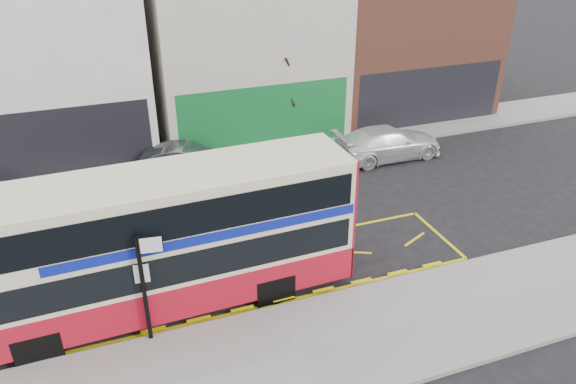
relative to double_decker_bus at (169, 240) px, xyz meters
name	(u,v)px	position (x,y,z in m)	size (l,w,h in m)	color
ground	(270,304)	(2.65, -1.05, -2.25)	(120.00, 120.00, 0.00)	black
pavement	(298,353)	(2.65, -3.35, -2.18)	(40.00, 4.00, 0.15)	gray
kerb	(274,309)	(2.65, -1.42, -2.18)	(40.00, 0.15, 0.15)	gray
far_pavement	(195,159)	(2.65, 9.95, -2.18)	(50.00, 3.00, 0.15)	gray
road_markings	(255,274)	(2.65, 0.55, -2.25)	(14.00, 3.40, 0.01)	yellow
terrace_left	(46,36)	(-2.85, 13.94, 3.07)	(8.00, 8.01, 11.80)	white
terrace_green_shop	(239,27)	(6.15, 13.94, 2.82)	(9.00, 8.01, 11.30)	beige
terrace_right	(397,24)	(15.15, 13.94, 2.32)	(9.00, 8.01, 10.30)	#97513C
double_decker_bus	(169,240)	(0.00, 0.00, 0.00)	(10.79, 2.78, 4.28)	beige
bus_stop_post	(145,279)	(-0.88, -1.45, -0.13)	(0.81, 0.20, 3.32)	black
car_grey	(187,159)	(2.12, 8.75, -1.60)	(1.38, 3.97, 1.31)	#474C50
car_white	(388,143)	(11.19, 7.17, -1.50)	(2.10, 5.16, 1.50)	white
street_tree_right	(284,65)	(7.37, 10.80, 1.60)	(2.61, 2.61, 5.65)	#301D15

